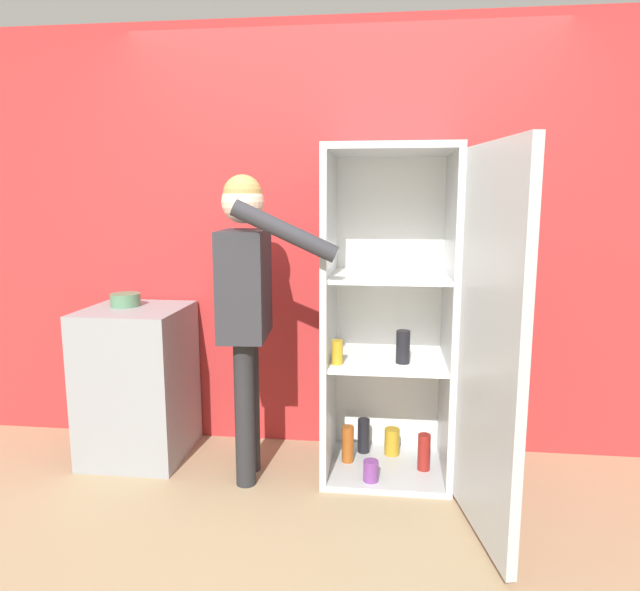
# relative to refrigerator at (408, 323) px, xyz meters

# --- Properties ---
(ground_plane) EXTENTS (12.00, 12.00, 0.00)m
(ground_plane) POSITION_rel_refrigerator_xyz_m (-0.40, -0.52, -0.88)
(ground_plane) COLOR tan
(wall_back) EXTENTS (7.00, 0.06, 2.55)m
(wall_back) POSITION_rel_refrigerator_xyz_m (-0.40, 0.46, 0.40)
(wall_back) COLOR #B72D2D
(wall_back) RESTS_ON ground_plane
(refrigerator) EXTENTS (0.87, 1.29, 1.80)m
(refrigerator) POSITION_rel_refrigerator_xyz_m (0.00, 0.00, 0.00)
(refrigerator) COLOR #B7BABC
(refrigerator) RESTS_ON ground_plane
(person) EXTENTS (0.65, 0.55, 1.65)m
(person) POSITION_rel_refrigerator_xyz_m (-0.85, -0.08, 0.17)
(person) COLOR #262628
(person) RESTS_ON ground_plane
(counter) EXTENTS (0.57, 0.58, 0.90)m
(counter) POSITION_rel_refrigerator_xyz_m (-1.57, 0.12, -0.43)
(counter) COLOR gray
(counter) RESTS_ON ground_plane
(bowl) EXTENTS (0.17, 0.17, 0.08)m
(bowl) POSITION_rel_refrigerator_xyz_m (-1.65, 0.18, 0.06)
(bowl) COLOR #517F5B
(bowl) RESTS_ON counter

